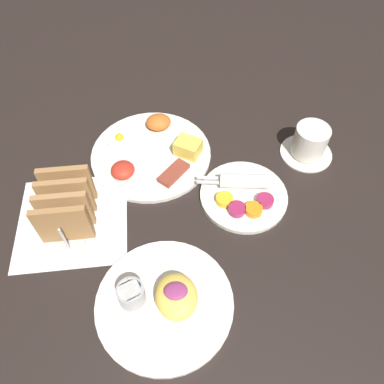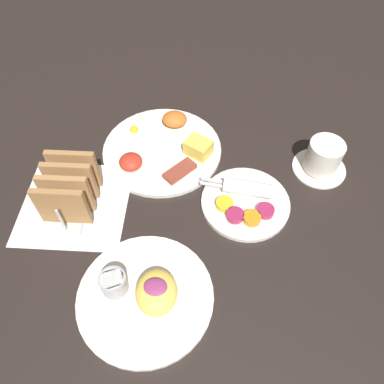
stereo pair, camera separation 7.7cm
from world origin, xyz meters
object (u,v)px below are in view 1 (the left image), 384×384
object	(u,v)px
plate_condiments	(245,194)
toast_rack	(67,205)
plate_breakfast	(153,151)
plate_foreground	(165,300)
coffee_cup	(310,143)

from	to	relation	value
plate_condiments	toast_rack	xyz separation A→B (m)	(-0.36, -0.02, 0.04)
plate_condiments	toast_rack	distance (m)	0.36
toast_rack	plate_breakfast	bearing A→B (deg)	43.45
plate_foreground	toast_rack	distance (m)	0.27
plate_breakfast	coffee_cup	distance (m)	0.36
plate_breakfast	plate_foreground	bearing A→B (deg)	-89.38
plate_breakfast	plate_foreground	xyz separation A→B (m)	(0.00, -0.36, 0.00)
plate_condiments	plate_breakfast	bearing A→B (deg)	142.32
plate_condiments	toast_rack	size ratio (longest dim) A/B	1.29
toast_rack	coffee_cup	size ratio (longest dim) A/B	1.23
plate_breakfast	plate_foreground	distance (m)	0.36
plate_condiments	coffee_cup	xyz separation A→B (m)	(0.17, 0.11, 0.03)
plate_condiments	plate_foreground	distance (m)	0.28
coffee_cup	plate_condiments	bearing A→B (deg)	-147.65
plate_breakfast	coffee_cup	world-z (taller)	coffee_cup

